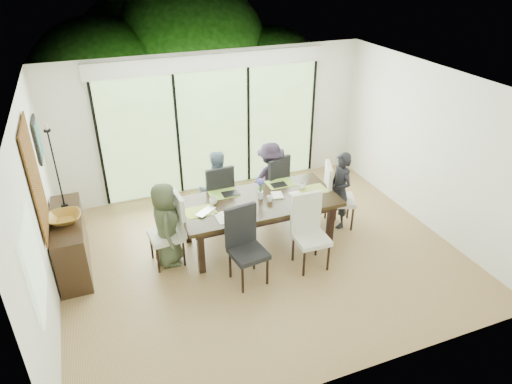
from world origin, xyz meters
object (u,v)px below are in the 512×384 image
object	(u,v)px
sideboard	(71,242)
person_left_end	(166,225)
chair_left_end	(165,230)
chair_near_left	(248,248)
chair_near_right	(312,234)
vase	(260,195)
chair_far_left	(216,193)
person_right_end	(340,190)
bowl	(65,218)
person_far_right	(270,179)
cup_a	(213,201)
chair_right_end	(340,195)
table_top	(259,202)
chair_far_right	(270,183)
person_far_left	(216,188)
cup_c	(302,186)
cup_b	(270,199)
laptop	(208,213)

from	to	relation	value
sideboard	person_left_end	bearing A→B (deg)	-16.80
chair_left_end	chair_near_left	distance (m)	1.33
chair_near_right	sideboard	world-z (taller)	chair_near_right
vase	sideboard	bearing A→B (deg)	172.87
sideboard	chair_far_left	bearing A→B (deg)	10.37
person_right_end	bowl	world-z (taller)	person_right_end
chair_left_end	vase	bearing A→B (deg)	87.53
chair_near_left	person_far_right	distance (m)	2.00
cup_a	person_left_end	bearing A→B (deg)	-169.11
chair_right_end	chair_left_end	bearing A→B (deg)	111.38
table_top	chair_far_right	world-z (taller)	chair_far_right
person_far_left	sideboard	xyz separation A→B (m)	(-2.39, -0.42, -0.24)
chair_far_left	chair_near_left	xyz separation A→B (m)	(-0.05, -1.72, 0.00)
chair_near_left	cup_c	distance (m)	1.64
chair_far_left	sideboard	size ratio (longest dim) A/B	0.75
chair_near_left	person_far_right	world-z (taller)	person_far_right
chair_far_right	person_far_right	distance (m)	0.10
table_top	person_far_right	bearing A→B (deg)	56.47
cup_c	cup_b	bearing A→B (deg)	-162.90
person_far_right	bowl	bearing A→B (deg)	6.86
chair_right_end	bowl	bearing A→B (deg)	107.27
laptop	person_left_end	bearing A→B (deg)	134.34
vase	cup_a	xyz separation A→B (m)	(-0.75, 0.10, -0.01)
chair_far_left	chair_near_left	world-z (taller)	same
bowl	cup_c	bearing A→B (deg)	-3.33
chair_far_right	person_far_right	xyz separation A→B (m)	(0.00, -0.02, 0.10)
chair_far_left	person_far_left	distance (m)	0.10
person_left_end	cup_c	world-z (taller)	person_left_end
chair_far_left	cup_a	world-z (taller)	chair_far_left
person_right_end	chair_far_left	bearing A→B (deg)	-117.16
table_top	chair_near_left	xyz separation A→B (m)	(-0.50, -0.87, -0.18)
person_far_right	laptop	xyz separation A→B (m)	(-1.40, -0.93, 0.12)
cup_a	cup_c	xyz separation A→B (m)	(1.50, -0.05, 0.00)
person_far_left	person_far_right	bearing A→B (deg)	173.55
chair_far_left	vase	bearing A→B (deg)	119.11
chair_far_right	cup_b	distance (m)	1.06
chair_far_right	cup_a	xyz separation A→B (m)	(-1.25, -0.70, 0.26)
cup_c	chair_near_right	bearing A→B (deg)	-107.19
person_right_end	vase	distance (m)	1.44
chair_near_left	laptop	xyz separation A→B (m)	(-0.35, 0.77, 0.22)
chair_left_end	cup_b	world-z (taller)	chair_left_end
chair_left_end	cup_c	xyz separation A→B (m)	(2.30, 0.10, 0.26)
chair_near_right	vase	world-z (taller)	chair_near_right
table_top	bowl	size ratio (longest dim) A/B	5.52
laptop	cup_b	xyz separation A→B (m)	(1.00, 0.00, 0.03)
person_left_end	cup_c	bearing A→B (deg)	-75.78
sideboard	person_far_right	bearing A→B (deg)	7.02
chair_left_end	vase	world-z (taller)	chair_left_end
chair_near_right	person_left_end	world-z (taller)	person_left_end
chair_left_end	bowl	bearing A→B (deg)	-107.39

